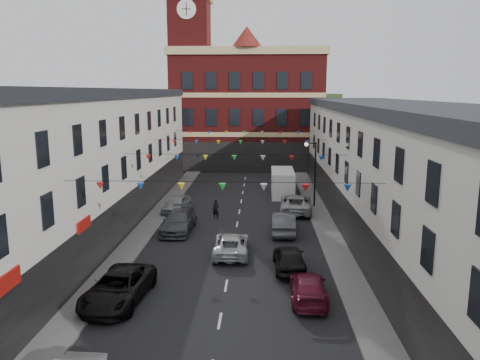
# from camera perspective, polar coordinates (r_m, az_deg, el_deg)

# --- Properties ---
(ground) EXTENTS (160.00, 160.00, 0.00)m
(ground) POSITION_cam_1_polar(r_m,az_deg,el_deg) (30.02, -1.14, -9.71)
(ground) COLOR black
(ground) RESTS_ON ground
(pavement_left) EXTENTS (1.80, 64.00, 0.15)m
(pavement_left) POSITION_cam_1_polar(r_m,az_deg,el_deg) (32.99, -13.08, -7.94)
(pavement_left) COLOR #605E5B
(pavement_left) RESTS_ON ground
(pavement_right) EXTENTS (1.80, 64.00, 0.15)m
(pavement_right) POSITION_cam_1_polar(r_m,az_deg,el_deg) (32.22, 11.57, -8.33)
(pavement_right) COLOR #605E5B
(pavement_right) RESTS_ON ground
(terrace_left) EXTENTS (8.40, 56.00, 10.70)m
(terrace_left) POSITION_cam_1_polar(r_m,az_deg,el_deg) (32.50, -22.27, 0.84)
(terrace_left) COLOR beige
(terrace_left) RESTS_ON ground
(terrace_right) EXTENTS (8.40, 56.00, 9.70)m
(terrace_right) POSITION_cam_1_polar(r_m,az_deg,el_deg) (31.23, 21.07, -0.38)
(terrace_right) COLOR beige
(terrace_right) RESTS_ON ground
(civic_building) EXTENTS (20.60, 13.30, 18.50)m
(civic_building) POSITION_cam_1_polar(r_m,az_deg,el_deg) (66.07, 0.95, 8.74)
(civic_building) COLOR maroon
(civic_building) RESTS_ON ground
(clock_tower) EXTENTS (5.60, 5.60, 30.00)m
(clock_tower) POSITION_cam_1_polar(r_m,az_deg,el_deg) (63.89, -6.07, 14.71)
(clock_tower) COLOR maroon
(clock_tower) RESTS_ON ground
(distant_hill) EXTENTS (40.00, 14.00, 10.00)m
(distant_hill) POSITION_cam_1_polar(r_m,az_deg,el_deg) (90.41, -1.18, 7.31)
(distant_hill) COLOR #284520
(distant_hill) RESTS_ON ground
(street_lamp) EXTENTS (1.10, 0.36, 6.00)m
(street_lamp) POSITION_cam_1_polar(r_m,az_deg,el_deg) (42.83, 8.83, 1.80)
(street_lamp) COLOR black
(street_lamp) RESTS_ON ground
(car_left_c) EXTENTS (3.02, 5.75, 1.54)m
(car_left_c) POSITION_cam_1_polar(r_m,az_deg,el_deg) (24.95, -14.60, -12.56)
(car_left_c) COLOR black
(car_left_c) RESTS_ON ground
(car_left_d) EXTENTS (2.36, 5.42, 1.55)m
(car_left_d) POSITION_cam_1_polar(r_m,az_deg,el_deg) (35.91, -7.49, -5.03)
(car_left_d) COLOR #44484C
(car_left_d) RESTS_ON ground
(car_left_e) EXTENTS (2.33, 4.58, 1.50)m
(car_left_e) POSITION_cam_1_polar(r_m,az_deg,el_deg) (41.46, -7.73, -2.92)
(car_left_e) COLOR #9DA2A6
(car_left_e) RESTS_ON ground
(car_right_c) EXTENTS (1.98, 4.56, 1.31)m
(car_right_c) POSITION_cam_1_polar(r_m,az_deg,el_deg) (24.71, 8.35, -12.84)
(car_right_c) COLOR maroon
(car_right_c) RESTS_ON ground
(car_right_d) EXTENTS (1.94, 4.48, 1.50)m
(car_right_d) POSITION_cam_1_polar(r_m,az_deg,el_deg) (28.29, 6.05, -9.45)
(car_right_d) COLOR black
(car_right_d) RESTS_ON ground
(car_right_e) EXTENTS (1.85, 4.90, 1.60)m
(car_right_e) POSITION_cam_1_polar(r_m,az_deg,el_deg) (35.34, 5.33, -5.20)
(car_right_e) COLOR #4B4D53
(car_right_e) RESTS_ON ground
(car_right_f) EXTENTS (3.06, 5.94, 1.60)m
(car_right_f) POSITION_cam_1_polar(r_m,az_deg,el_deg) (41.37, 6.80, -2.86)
(car_right_f) COLOR #A7AAAC
(car_right_f) RESTS_ON ground
(moving_car) EXTENTS (2.34, 4.92, 1.36)m
(moving_car) POSITION_cam_1_polar(r_m,az_deg,el_deg) (30.76, -1.07, -7.85)
(moving_car) COLOR silver
(moving_car) RESTS_ON ground
(white_van) EXTENTS (2.30, 5.85, 2.58)m
(white_van) POSITION_cam_1_polar(r_m,az_deg,el_deg) (47.95, 5.21, -0.33)
(white_van) COLOR white
(white_van) RESTS_ON ground
(pedestrian) EXTENTS (0.70, 0.57, 1.65)m
(pedestrian) POSITION_cam_1_polar(r_m,az_deg,el_deg) (39.03, -2.96, -3.59)
(pedestrian) COLOR black
(pedestrian) RESTS_ON ground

